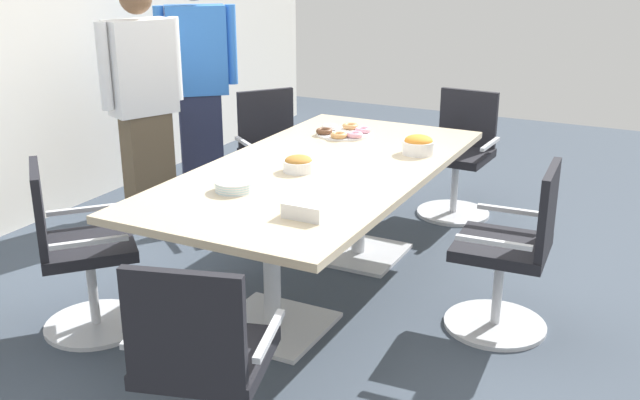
{
  "coord_description": "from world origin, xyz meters",
  "views": [
    {
      "loc": [
        -3.56,
        -1.82,
        1.95
      ],
      "look_at": [
        0.0,
        0.0,
        0.55
      ],
      "focal_mm": 41.63,
      "sensor_mm": 36.0,
      "label": 1
    }
  ],
  "objects_px": {
    "conference_table": "(320,188)",
    "snack_bowl_chips_orange": "(418,145)",
    "snack_bowl_pretzels": "(298,164)",
    "napkin_pile": "(310,207)",
    "office_chair_1": "(78,258)",
    "office_chair_2": "(204,377)",
    "office_chair_0": "(275,161)",
    "office_chair_4": "(459,161)",
    "plate_stack": "(235,186)",
    "person_standing_2": "(198,83)",
    "donut_platter": "(343,132)",
    "office_chair_3": "(511,259)",
    "person_standing_1": "(144,103)"
  },
  "relations": [
    {
      "from": "office_chair_3",
      "to": "snack_bowl_pretzels",
      "type": "distance_m",
      "value": 1.24
    },
    {
      "from": "office_chair_2",
      "to": "plate_stack",
      "type": "relative_size",
      "value": 4.56
    },
    {
      "from": "person_standing_2",
      "to": "snack_bowl_pretzels",
      "type": "height_order",
      "value": "person_standing_2"
    },
    {
      "from": "person_standing_1",
      "to": "snack_bowl_pretzels",
      "type": "distance_m",
      "value": 1.61
    },
    {
      "from": "office_chair_2",
      "to": "snack_bowl_chips_orange",
      "type": "height_order",
      "value": "office_chair_2"
    },
    {
      "from": "person_standing_1",
      "to": "donut_platter",
      "type": "distance_m",
      "value": 1.43
    },
    {
      "from": "office_chair_1",
      "to": "office_chair_2",
      "type": "distance_m",
      "value": 1.37
    },
    {
      "from": "person_standing_2",
      "to": "donut_platter",
      "type": "distance_m",
      "value": 1.44
    },
    {
      "from": "office_chair_0",
      "to": "office_chair_4",
      "type": "distance_m",
      "value": 1.37
    },
    {
      "from": "napkin_pile",
      "to": "snack_bowl_pretzels",
      "type": "bearing_deg",
      "value": 32.99
    },
    {
      "from": "office_chair_4",
      "to": "office_chair_1",
      "type": "bearing_deg",
      "value": 68.07
    },
    {
      "from": "conference_table",
      "to": "person_standing_1",
      "type": "xyz_separation_m",
      "value": [
        0.41,
        1.58,
        0.26
      ]
    },
    {
      "from": "office_chair_1",
      "to": "snack_bowl_pretzels",
      "type": "distance_m",
      "value": 1.26
    },
    {
      "from": "conference_table",
      "to": "office_chair_2",
      "type": "relative_size",
      "value": 2.64
    },
    {
      "from": "office_chair_0",
      "to": "person_standing_1",
      "type": "xyz_separation_m",
      "value": [
        -0.6,
        0.69,
        0.48
      ]
    },
    {
      "from": "person_standing_2",
      "to": "snack_bowl_chips_orange",
      "type": "distance_m",
      "value": 2.07
    },
    {
      "from": "person_standing_1",
      "to": "office_chair_4",
      "type": "bearing_deg",
      "value": 145.98
    },
    {
      "from": "snack_bowl_pretzels",
      "to": "plate_stack",
      "type": "xyz_separation_m",
      "value": [
        -0.45,
        0.13,
        -0.02
      ]
    },
    {
      "from": "office_chair_0",
      "to": "snack_bowl_chips_orange",
      "type": "xyz_separation_m",
      "value": [
        -0.5,
        -1.29,
        0.4
      ]
    },
    {
      "from": "person_standing_2",
      "to": "office_chair_1",
      "type": "bearing_deg",
      "value": 68.34
    },
    {
      "from": "office_chair_2",
      "to": "office_chair_3",
      "type": "bearing_deg",
      "value": 48.45
    },
    {
      "from": "conference_table",
      "to": "office_chair_1",
      "type": "distance_m",
      "value": 1.36
    },
    {
      "from": "person_standing_1",
      "to": "napkin_pile",
      "type": "xyz_separation_m",
      "value": [
        -1.12,
        -1.89,
        -0.1
      ]
    },
    {
      "from": "conference_table",
      "to": "donut_platter",
      "type": "height_order",
      "value": "donut_platter"
    },
    {
      "from": "snack_bowl_pretzels",
      "to": "office_chair_1",
      "type": "bearing_deg",
      "value": 136.61
    },
    {
      "from": "office_chair_1",
      "to": "office_chair_2",
      "type": "relative_size",
      "value": 1.0
    },
    {
      "from": "donut_platter",
      "to": "conference_table",
      "type": "bearing_deg",
      "value": -164.93
    },
    {
      "from": "snack_bowl_pretzels",
      "to": "donut_platter",
      "type": "bearing_deg",
      "value": 8.64
    },
    {
      "from": "person_standing_1",
      "to": "person_standing_2",
      "type": "height_order",
      "value": "person_standing_2"
    },
    {
      "from": "snack_bowl_chips_orange",
      "to": "donut_platter",
      "type": "xyz_separation_m",
      "value": [
        0.21,
        0.59,
        -0.04
      ]
    },
    {
      "from": "office_chair_4",
      "to": "snack_bowl_pretzels",
      "type": "distance_m",
      "value": 1.84
    },
    {
      "from": "conference_table",
      "to": "snack_bowl_chips_orange",
      "type": "xyz_separation_m",
      "value": [
        0.5,
        -0.4,
        0.18
      ]
    },
    {
      "from": "office_chair_4",
      "to": "napkin_pile",
      "type": "distance_m",
      "value": 2.37
    },
    {
      "from": "napkin_pile",
      "to": "office_chair_4",
      "type": "bearing_deg",
      "value": -0.42
    },
    {
      "from": "snack_bowl_pretzels",
      "to": "office_chair_3",
      "type": "bearing_deg",
      "value": -83.43
    },
    {
      "from": "person_standing_2",
      "to": "conference_table",
      "type": "bearing_deg",
      "value": 105.9
    },
    {
      "from": "office_chair_3",
      "to": "office_chair_4",
      "type": "xyz_separation_m",
      "value": [
        1.62,
        0.77,
        0.0
      ]
    },
    {
      "from": "snack_bowl_pretzels",
      "to": "napkin_pile",
      "type": "relative_size",
      "value": 0.86
    },
    {
      "from": "napkin_pile",
      "to": "office_chair_1",
      "type": "bearing_deg",
      "value": 103.66
    },
    {
      "from": "person_standing_2",
      "to": "office_chair_4",
      "type": "bearing_deg",
      "value": 155.95
    },
    {
      "from": "napkin_pile",
      "to": "plate_stack",
      "type": "bearing_deg",
      "value": 75.14
    },
    {
      "from": "conference_table",
      "to": "snack_bowl_chips_orange",
      "type": "distance_m",
      "value": 0.67
    },
    {
      "from": "snack_bowl_chips_orange",
      "to": "snack_bowl_pretzels",
      "type": "bearing_deg",
      "value": 144.01
    },
    {
      "from": "person_standing_1",
      "to": "snack_bowl_chips_orange",
      "type": "bearing_deg",
      "value": 116.32
    },
    {
      "from": "person_standing_2",
      "to": "donut_platter",
      "type": "height_order",
      "value": "person_standing_2"
    },
    {
      "from": "office_chair_4",
      "to": "person_standing_1",
      "type": "height_order",
      "value": "person_standing_1"
    },
    {
      "from": "office_chair_2",
      "to": "snack_bowl_pretzels",
      "type": "height_order",
      "value": "office_chair_2"
    },
    {
      "from": "office_chair_2",
      "to": "snack_bowl_pretzels",
      "type": "relative_size",
      "value": 5.32
    },
    {
      "from": "person_standing_1",
      "to": "snack_bowl_pretzels",
      "type": "bearing_deg",
      "value": 93.86
    },
    {
      "from": "office_chair_3",
      "to": "snack_bowl_chips_orange",
      "type": "distance_m",
      "value": 0.95
    }
  ]
}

